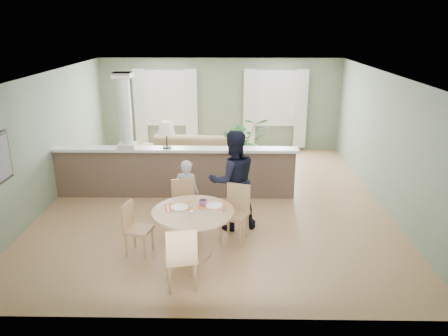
{
  "coord_description": "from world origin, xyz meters",
  "views": [
    {
      "loc": [
        0.33,
        -8.76,
        3.67
      ],
      "look_at": [
        0.19,
        -1.0,
        1.07
      ],
      "focal_mm": 35.0,
      "sensor_mm": 36.0,
      "label": 1
    }
  ],
  "objects_px": {
    "man_person": "(233,180)",
    "child_person": "(187,193)",
    "chair_near": "(181,255)",
    "sofa": "(195,156)",
    "chair_far_boy": "(184,204)",
    "houseplant": "(245,142)",
    "chair_side": "(135,226)",
    "dining_table": "(194,220)",
    "chair_far_man": "(236,210)"
  },
  "relations": [
    {
      "from": "chair_side",
      "to": "houseplant",
      "type": "bearing_deg",
      "value": -10.21
    },
    {
      "from": "chair_far_boy",
      "to": "man_person",
      "type": "distance_m",
      "value": 0.99
    },
    {
      "from": "chair_far_boy",
      "to": "child_person",
      "type": "distance_m",
      "value": 0.28
    },
    {
      "from": "dining_table",
      "to": "chair_side",
      "type": "distance_m",
      "value": 0.99
    },
    {
      "from": "dining_table",
      "to": "child_person",
      "type": "height_order",
      "value": "child_person"
    },
    {
      "from": "sofa",
      "to": "dining_table",
      "type": "xyz_separation_m",
      "value": [
        0.32,
        -4.16,
        0.21
      ]
    },
    {
      "from": "child_person",
      "to": "man_person",
      "type": "height_order",
      "value": "man_person"
    },
    {
      "from": "chair_far_man",
      "to": "chair_near",
      "type": "height_order",
      "value": "chair_near"
    },
    {
      "from": "child_person",
      "to": "man_person",
      "type": "bearing_deg",
      "value": -172.8
    },
    {
      "from": "houseplant",
      "to": "chair_far_man",
      "type": "xyz_separation_m",
      "value": [
        -0.26,
        -4.06,
        -0.14
      ]
    },
    {
      "from": "houseplant",
      "to": "man_person",
      "type": "distance_m",
      "value": 3.63
    },
    {
      "from": "dining_table",
      "to": "chair_side",
      "type": "height_order",
      "value": "dining_table"
    },
    {
      "from": "sofa",
      "to": "chair_far_man",
      "type": "xyz_separation_m",
      "value": [
        1.01,
        -3.56,
        0.12
      ]
    },
    {
      "from": "chair_far_man",
      "to": "man_person",
      "type": "xyz_separation_m",
      "value": [
        -0.05,
        0.46,
        0.38
      ]
    },
    {
      "from": "dining_table",
      "to": "chair_near",
      "type": "bearing_deg",
      "value": -95.63
    },
    {
      "from": "chair_near",
      "to": "chair_side",
      "type": "height_order",
      "value": "chair_near"
    },
    {
      "from": "dining_table",
      "to": "man_person",
      "type": "relative_size",
      "value": 0.71
    },
    {
      "from": "chair_near",
      "to": "man_person",
      "type": "xyz_separation_m",
      "value": [
        0.74,
        2.03,
        0.38
      ]
    },
    {
      "from": "chair_near",
      "to": "man_person",
      "type": "height_order",
      "value": "man_person"
    },
    {
      "from": "chair_far_man",
      "to": "man_person",
      "type": "bearing_deg",
      "value": 117.49
    },
    {
      "from": "chair_far_boy",
      "to": "chair_near",
      "type": "relative_size",
      "value": 0.97
    },
    {
      "from": "houseplant",
      "to": "man_person",
      "type": "xyz_separation_m",
      "value": [
        -0.32,
        -3.61,
        0.24
      ]
    },
    {
      "from": "chair_far_boy",
      "to": "chair_side",
      "type": "bearing_deg",
      "value": -141.59
    },
    {
      "from": "dining_table",
      "to": "chair_far_man",
      "type": "distance_m",
      "value": 0.92
    },
    {
      "from": "chair_far_man",
      "to": "child_person",
      "type": "relative_size",
      "value": 0.77
    },
    {
      "from": "man_person",
      "to": "chair_near",
      "type": "bearing_deg",
      "value": 54.09
    },
    {
      "from": "houseplant",
      "to": "man_person",
      "type": "relative_size",
      "value": 0.74
    },
    {
      "from": "houseplant",
      "to": "chair_far_man",
      "type": "distance_m",
      "value": 4.07
    },
    {
      "from": "houseplant",
      "to": "sofa",
      "type": "bearing_deg",
      "value": -158.44
    },
    {
      "from": "man_person",
      "to": "child_person",
      "type": "bearing_deg",
      "value": -21.78
    },
    {
      "from": "chair_near",
      "to": "chair_side",
      "type": "relative_size",
      "value": 1.12
    },
    {
      "from": "chair_far_man",
      "to": "child_person",
      "type": "height_order",
      "value": "child_person"
    },
    {
      "from": "dining_table",
      "to": "chair_far_boy",
      "type": "height_order",
      "value": "chair_far_boy"
    },
    {
      "from": "sofa",
      "to": "chair_near",
      "type": "distance_m",
      "value": 5.14
    },
    {
      "from": "houseplant",
      "to": "chair_far_boy",
      "type": "bearing_deg",
      "value": -107.73
    },
    {
      "from": "sofa",
      "to": "chair_side",
      "type": "distance_m",
      "value": 4.16
    },
    {
      "from": "dining_table",
      "to": "chair_far_boy",
      "type": "relative_size",
      "value": 1.37
    },
    {
      "from": "houseplant",
      "to": "chair_far_boy",
      "type": "height_order",
      "value": "houseplant"
    },
    {
      "from": "child_person",
      "to": "chair_far_man",
      "type": "bearing_deg",
      "value": 162.06
    },
    {
      "from": "sofa",
      "to": "chair_far_man",
      "type": "relative_size",
      "value": 2.98
    },
    {
      "from": "chair_near",
      "to": "chair_far_man",
      "type": "bearing_deg",
      "value": -129.7
    },
    {
      "from": "houseplant",
      "to": "chair_side",
      "type": "relative_size",
      "value": 1.55
    },
    {
      "from": "chair_near",
      "to": "houseplant",
      "type": "bearing_deg",
      "value": -113.71
    },
    {
      "from": "houseplant",
      "to": "chair_side",
      "type": "distance_m",
      "value": 5.0
    },
    {
      "from": "dining_table",
      "to": "sofa",
      "type": "bearing_deg",
      "value": 94.38
    },
    {
      "from": "chair_far_man",
      "to": "child_person",
      "type": "xyz_separation_m",
      "value": [
        -0.91,
        0.54,
        0.09
      ]
    },
    {
      "from": "houseplant",
      "to": "child_person",
      "type": "bearing_deg",
      "value": -108.42
    },
    {
      "from": "sofa",
      "to": "chair_far_boy",
      "type": "relative_size",
      "value": 3.05
    },
    {
      "from": "sofa",
      "to": "chair_far_man",
      "type": "distance_m",
      "value": 3.7
    },
    {
      "from": "child_person",
      "to": "chair_side",
      "type": "bearing_deg",
      "value": 68.03
    }
  ]
}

